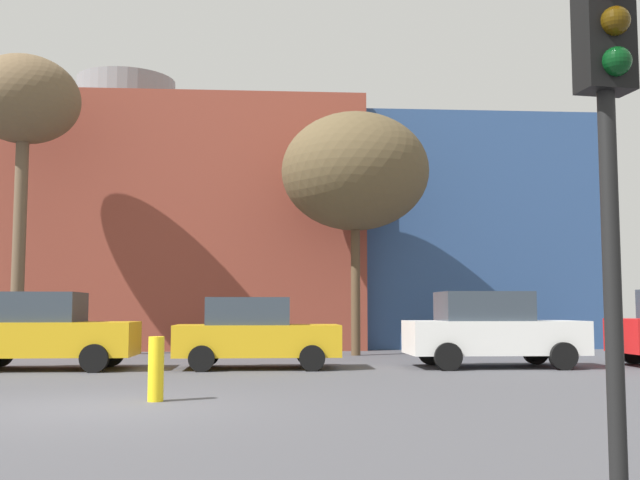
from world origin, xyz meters
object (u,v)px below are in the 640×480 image
object	(u,v)px
traffic_light_near_right	(608,105)
bare_tree_0	(355,172)
bollard_yellow_0	(156,369)
parked_car_4	(491,330)
parked_car_3	(255,333)
bare_tree_1	(24,104)
parked_car_2	(43,331)

from	to	relation	value
traffic_light_near_right	bare_tree_0	world-z (taller)	bare_tree_0
bollard_yellow_0	parked_car_4	bearing A→B (deg)	41.74
parked_car_3	bare_tree_0	size ratio (longest dim) A/B	0.52
parked_car_4	bare_tree_1	distance (m)	15.10
parked_car_4	bollard_yellow_0	size ratio (longest dim) A/B	4.28
bare_tree_1	bare_tree_0	bearing A→B (deg)	1.53
parked_car_3	traffic_light_near_right	xyz separation A→B (m)	(2.60, -13.33, 1.96)
parked_car_3	bare_tree_1	bearing A→B (deg)	146.22
bare_tree_0	bollard_yellow_0	bearing A→B (deg)	-111.18
parked_car_2	parked_car_3	xyz separation A→B (m)	(4.93, -0.00, -0.06)
bare_tree_1	bollard_yellow_0	size ratio (longest dim) A/B	9.16
parked_car_2	parked_car_4	distance (m)	10.63
parked_car_2	bollard_yellow_0	distance (m)	7.26
bare_tree_1	bollard_yellow_0	world-z (taller)	bare_tree_1
parked_car_2	parked_car_4	size ratio (longest dim) A/B	0.98
traffic_light_near_right	bare_tree_0	size ratio (longest dim) A/B	0.51
bare_tree_0	parked_car_3	bearing A→B (deg)	-120.89
parked_car_3	parked_car_4	bearing A→B (deg)	0.00
parked_car_2	parked_car_3	distance (m)	4.93
traffic_light_near_right	parked_car_3	bearing A→B (deg)	-176.63
traffic_light_near_right	bare_tree_0	bearing A→B (deg)	171.16
bollard_yellow_0	traffic_light_near_right	bearing A→B (deg)	-60.20
parked_car_4	bollard_yellow_0	xyz separation A→B (m)	(-7.10, -6.34, -0.41)
bare_tree_0	parked_car_4	bearing A→B (deg)	-61.32
traffic_light_near_right	parked_car_2	bearing A→B (deg)	-158.21
traffic_light_near_right	bare_tree_1	xyz separation A→B (m)	(-9.63, 18.04, 4.74)
parked_car_2	bare_tree_0	world-z (taller)	bare_tree_0
bare_tree_0	bollard_yellow_0	size ratio (longest dim) A/B	7.61
parked_car_4	bare_tree_1	size ratio (longest dim) A/B	0.47
parked_car_2	bare_tree_0	xyz separation A→B (m)	(7.91, 4.97, 4.74)
parked_car_4	bollard_yellow_0	bearing A→B (deg)	-138.26
parked_car_4	traffic_light_near_right	distance (m)	13.82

